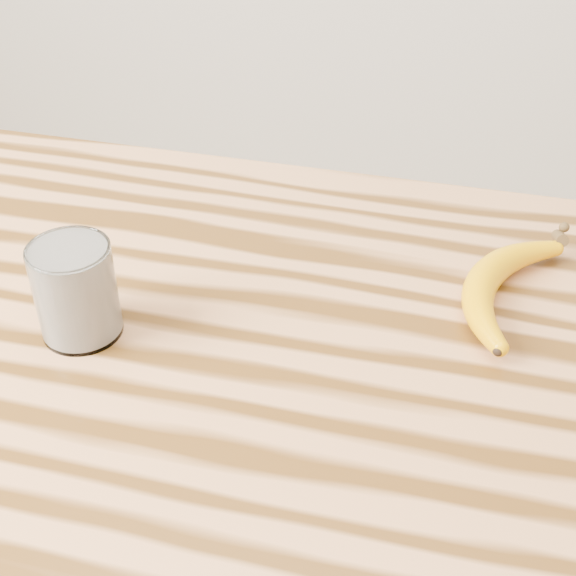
% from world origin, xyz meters
% --- Properties ---
extents(table, '(1.20, 0.80, 0.90)m').
position_xyz_m(table, '(0.00, 0.00, 0.77)').
color(table, '#B77A4A').
rests_on(table, ground).
extents(smoothie_glass, '(0.08, 0.08, 0.10)m').
position_xyz_m(smoothie_glass, '(-0.10, 0.01, 0.95)').
color(smoothie_glass, white).
rests_on(smoothie_glass, table).
extents(banana, '(0.18, 0.31, 0.04)m').
position_xyz_m(banana, '(0.28, 0.17, 0.92)').
color(banana, '#E19700').
rests_on(banana, table).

